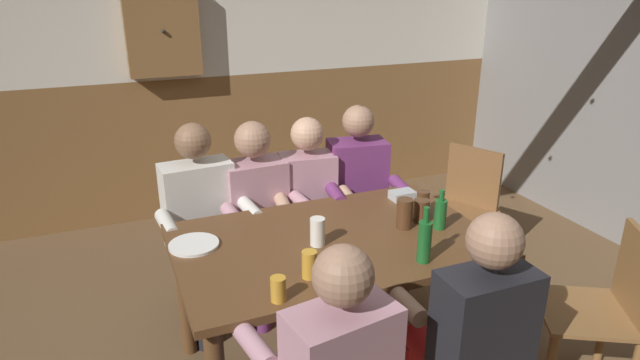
{
  "coord_description": "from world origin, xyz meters",
  "views": [
    {
      "loc": [
        -0.98,
        -2.19,
        2.02
      ],
      "look_at": [
        0.0,
        0.21,
        1.03
      ],
      "focal_mm": 30.68,
      "sensor_mm": 36.0,
      "label": 1
    }
  ],
  "objects_px": {
    "chair_empty_near_right": "(604,308)",
    "person_1": "(259,209)",
    "pint_glass_0": "(318,232)",
    "pint_glass_3": "(405,213)",
    "person_5": "(472,325)",
    "person_0": "(203,218)",
    "bottle_0": "(440,213)",
    "dining_table": "(332,258)",
    "person_2": "(311,204)",
    "condiment_caddy": "(402,195)",
    "pint_glass_4": "(309,264)",
    "pint_glass_5": "(345,267)",
    "plate_0": "(194,245)",
    "person_3": "(359,190)",
    "chair_empty_near_left": "(463,207)",
    "wall_dart_cabinet": "(162,31)",
    "pint_glass_6": "(278,289)",
    "bottle_1": "(425,240)",
    "pint_glass_1": "(421,211)",
    "pint_glass_2": "(423,203)"
  },
  "relations": [
    {
      "from": "condiment_caddy",
      "to": "pint_glass_5",
      "type": "xyz_separation_m",
      "value": [
        -0.68,
        -0.68,
        0.03
      ]
    },
    {
      "from": "chair_empty_near_left",
      "to": "pint_glass_4",
      "type": "height_order",
      "value": "pint_glass_4"
    },
    {
      "from": "person_2",
      "to": "bottle_1",
      "type": "xyz_separation_m",
      "value": [
        0.14,
        -1.08,
        0.23
      ]
    },
    {
      "from": "chair_empty_near_right",
      "to": "person_1",
      "type": "bearing_deg",
      "value": 73.25
    },
    {
      "from": "chair_empty_near_left",
      "to": "plate_0",
      "type": "relative_size",
      "value": 3.63
    },
    {
      "from": "pint_glass_3",
      "to": "person_1",
      "type": "bearing_deg",
      "value": 127.18
    },
    {
      "from": "person_3",
      "to": "wall_dart_cabinet",
      "type": "xyz_separation_m",
      "value": [
        -0.97,
        1.53,
        0.91
      ]
    },
    {
      "from": "pint_glass_4",
      "to": "plate_0",
      "type": "bearing_deg",
      "value": 130.92
    },
    {
      "from": "person_2",
      "to": "chair_empty_near_right",
      "type": "xyz_separation_m",
      "value": [
        1.01,
        -1.37,
        -0.18
      ]
    },
    {
      "from": "person_2",
      "to": "pint_glass_1",
      "type": "bearing_deg",
      "value": 125.14
    },
    {
      "from": "person_1",
      "to": "pint_glass_3",
      "type": "bearing_deg",
      "value": 123.39
    },
    {
      "from": "condiment_caddy",
      "to": "chair_empty_near_right",
      "type": "bearing_deg",
      "value": -58.61
    },
    {
      "from": "pint_glass_3",
      "to": "bottle_0",
      "type": "bearing_deg",
      "value": -25.2
    },
    {
      "from": "chair_empty_near_right",
      "to": "bottle_0",
      "type": "bearing_deg",
      "value": 76.74
    },
    {
      "from": "person_1",
      "to": "condiment_caddy",
      "type": "xyz_separation_m",
      "value": [
        0.75,
        -0.41,
        0.13
      ]
    },
    {
      "from": "pint_glass_5",
      "to": "wall_dart_cabinet",
      "type": "height_order",
      "value": "wall_dart_cabinet"
    },
    {
      "from": "pint_glass_1",
      "to": "chair_empty_near_left",
      "type": "bearing_deg",
      "value": 39.47
    },
    {
      "from": "pint_glass_0",
      "to": "person_1",
      "type": "bearing_deg",
      "value": 95.9
    },
    {
      "from": "person_5",
      "to": "person_0",
      "type": "bearing_deg",
      "value": 119.65
    },
    {
      "from": "person_5",
      "to": "pint_glass_6",
      "type": "relative_size",
      "value": 11.3
    },
    {
      "from": "person_0",
      "to": "pint_glass_3",
      "type": "relative_size",
      "value": 7.74
    },
    {
      "from": "condiment_caddy",
      "to": "pint_glass_0",
      "type": "distance_m",
      "value": 0.76
    },
    {
      "from": "chair_empty_near_right",
      "to": "pint_glass_2",
      "type": "bearing_deg",
      "value": 67.86
    },
    {
      "from": "dining_table",
      "to": "chair_empty_near_left",
      "type": "distance_m",
      "value": 1.44
    },
    {
      "from": "bottle_0",
      "to": "pint_glass_5",
      "type": "distance_m",
      "value": 0.71
    },
    {
      "from": "person_3",
      "to": "pint_glass_1",
      "type": "relative_size",
      "value": 10.11
    },
    {
      "from": "condiment_caddy",
      "to": "pint_glass_0",
      "type": "relative_size",
      "value": 1.0
    },
    {
      "from": "plate_0",
      "to": "pint_glass_1",
      "type": "relative_size",
      "value": 1.99
    },
    {
      "from": "dining_table",
      "to": "pint_glass_3",
      "type": "height_order",
      "value": "pint_glass_3"
    },
    {
      "from": "bottle_0",
      "to": "pint_glass_1",
      "type": "bearing_deg",
      "value": 111.61
    },
    {
      "from": "person_3",
      "to": "bottle_0",
      "type": "distance_m",
      "value": 0.85
    },
    {
      "from": "person_2",
      "to": "condiment_caddy",
      "type": "bearing_deg",
      "value": 144.47
    },
    {
      "from": "dining_table",
      "to": "pint_glass_5",
      "type": "xyz_separation_m",
      "value": [
        -0.1,
        -0.36,
        0.17
      ]
    },
    {
      "from": "dining_table",
      "to": "pint_glass_0",
      "type": "relative_size",
      "value": 11.04
    },
    {
      "from": "bottle_0",
      "to": "pint_glass_4",
      "type": "xyz_separation_m",
      "value": [
        -0.8,
        -0.2,
        -0.02
      ]
    },
    {
      "from": "plate_0",
      "to": "wall_dart_cabinet",
      "type": "distance_m",
      "value": 2.25
    },
    {
      "from": "person_3",
      "to": "chair_empty_near_right",
      "type": "distance_m",
      "value": 1.55
    },
    {
      "from": "chair_empty_near_left",
      "to": "chair_empty_near_right",
      "type": "bearing_deg",
      "value": 148.72
    },
    {
      "from": "bottle_1",
      "to": "pint_glass_1",
      "type": "distance_m",
      "value": 0.44
    },
    {
      "from": "dining_table",
      "to": "pint_glass_6",
      "type": "xyz_separation_m",
      "value": [
        -0.42,
        -0.42,
        0.16
      ]
    },
    {
      "from": "pint_glass_0",
      "to": "pint_glass_3",
      "type": "relative_size",
      "value": 0.89
    },
    {
      "from": "chair_empty_near_right",
      "to": "pint_glass_3",
      "type": "xyz_separation_m",
      "value": [
        -0.77,
        0.63,
        0.38
      ]
    },
    {
      "from": "person_5",
      "to": "condiment_caddy",
      "type": "xyz_separation_m",
      "value": [
        0.27,
        1.04,
        0.14
      ]
    },
    {
      "from": "chair_empty_near_right",
      "to": "pint_glass_0",
      "type": "bearing_deg",
      "value": 92.83
    },
    {
      "from": "pint_glass_3",
      "to": "chair_empty_near_right",
      "type": "bearing_deg",
      "value": -39.26
    },
    {
      "from": "pint_glass_0",
      "to": "plate_0",
      "type": "bearing_deg",
      "value": 159.19
    },
    {
      "from": "pint_glass_6",
      "to": "bottle_1",
      "type": "bearing_deg",
      "value": 4.43
    },
    {
      "from": "pint_glass_0",
      "to": "pint_glass_1",
      "type": "height_order",
      "value": "pint_glass_0"
    },
    {
      "from": "person_0",
      "to": "person_2",
      "type": "xyz_separation_m",
      "value": [
        0.68,
        -0.01,
        -0.02
      ]
    },
    {
      "from": "person_3",
      "to": "plate_0",
      "type": "xyz_separation_m",
      "value": [
        -1.16,
        -0.55,
        0.1
      ]
    }
  ]
}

